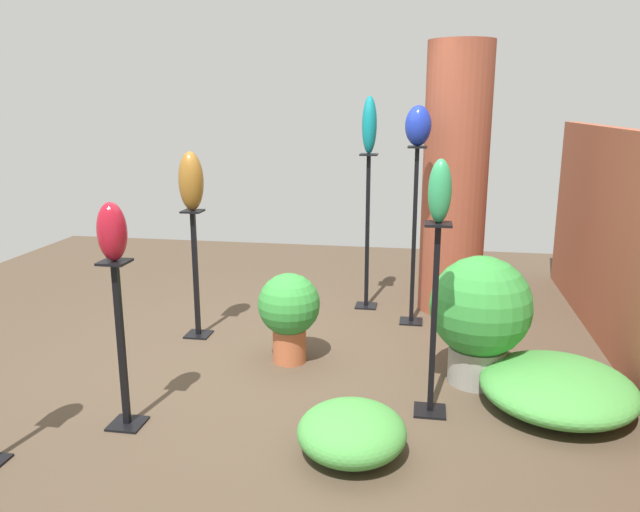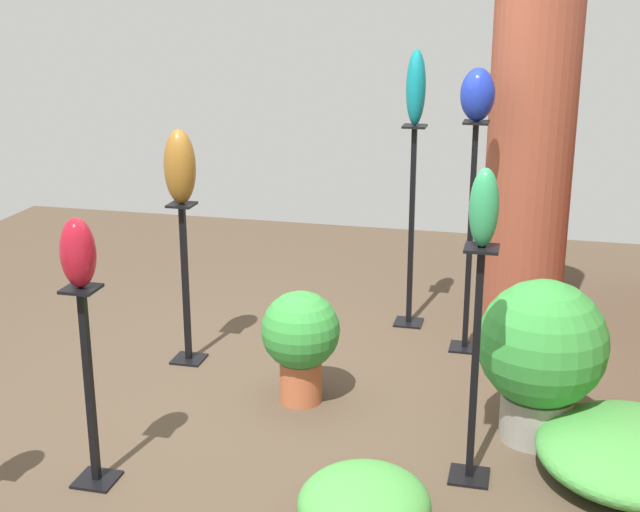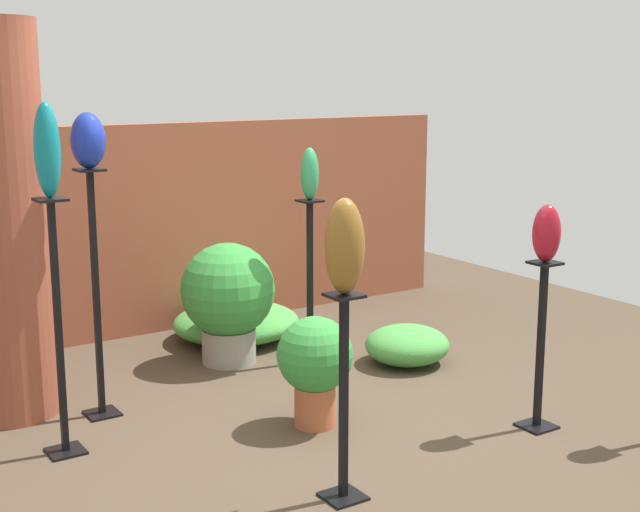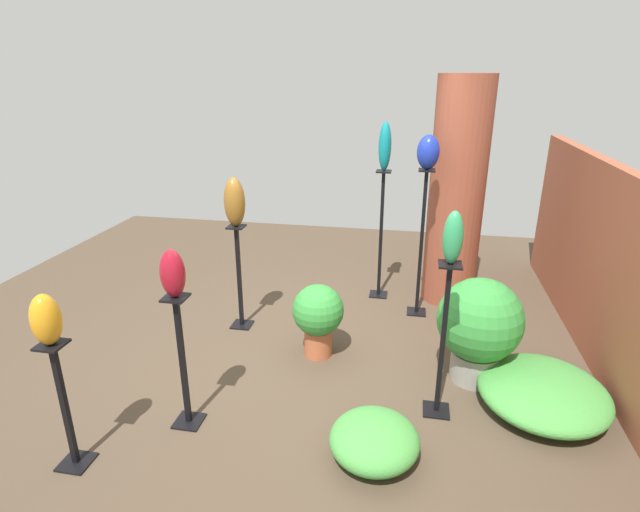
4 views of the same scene
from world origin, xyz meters
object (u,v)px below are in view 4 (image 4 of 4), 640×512
object	(u,v)px
art_vase_jade	(453,238)
pedestal_jade	(442,348)
art_vase_bronze	(235,202)
pedestal_cobalt	(421,250)
art_vase_amber	(46,320)
art_vase_ruby	(173,273)
brick_pillar	(457,194)
pedestal_ruby	(183,368)
art_vase_teal	(385,146)
pedestal_teal	(381,240)
potted_plant_back_center	(479,325)
art_vase_cobalt	(428,152)
potted_plant_mid_left	(318,315)
pedestal_amber	(66,412)
pedestal_bronze	(240,282)

from	to	relation	value
art_vase_jade	pedestal_jade	bearing A→B (deg)	0.00
art_vase_bronze	pedestal_cobalt	bearing A→B (deg)	109.75
art_vase_jade	art_vase_amber	size ratio (longest dim) A/B	1.14
art_vase_ruby	art_vase_amber	world-z (taller)	art_vase_ruby
brick_pillar	pedestal_ruby	xyz separation A→B (m)	(2.60, -1.99, -0.75)
art_vase_teal	pedestal_teal	bearing A→B (deg)	0.00
art_vase_bronze	art_vase_ruby	bearing A→B (deg)	4.14
art_vase_ruby	potted_plant_back_center	bearing A→B (deg)	114.82
art_vase_cobalt	potted_plant_mid_left	size ratio (longest dim) A/B	0.49
art_vase_ruby	art_vase_cobalt	distance (m)	2.75
art_vase_cobalt	pedestal_amber	bearing A→B (deg)	-39.59
art_vase_cobalt	art_vase_amber	bearing A→B (deg)	-39.59
pedestal_cobalt	art_vase_cobalt	distance (m)	1.00
art_vase_teal	pedestal_ruby	bearing A→B (deg)	-25.69
art_vase_teal	pedestal_amber	bearing A→B (deg)	-30.17
pedestal_cobalt	art_vase_teal	size ratio (longest dim) A/B	3.05
art_vase_bronze	art_vase_cobalt	distance (m)	1.91
pedestal_ruby	art_vase_amber	bearing A→B (deg)	-46.59
pedestal_teal	art_vase_teal	size ratio (longest dim) A/B	2.86
pedestal_jade	pedestal_cobalt	distance (m)	1.68
pedestal_ruby	art_vase_ruby	distance (m)	0.73
pedestal_amber	art_vase_bronze	size ratio (longest dim) A/B	1.94
pedestal_ruby	art_vase_amber	distance (m)	0.98
pedestal_bronze	art_vase_teal	size ratio (longest dim) A/B	2.09
pedestal_teal	pedestal_bronze	size ratio (longest dim) A/B	1.37
pedestal_bronze	potted_plant_back_center	bearing A→B (deg)	76.87
art_vase_bronze	art_vase_cobalt	size ratio (longest dim) A/B	1.40
pedestal_amber	art_vase_ruby	xyz separation A→B (m)	(-0.53, 0.56, 0.79)
art_vase_jade	potted_plant_back_center	distance (m)	1.08
pedestal_teal	art_vase_ruby	distance (m)	2.83
potted_plant_mid_left	pedestal_cobalt	bearing A→B (deg)	139.29
pedestal_cobalt	potted_plant_mid_left	xyz separation A→B (m)	(1.03, -0.88, -0.31)
pedestal_jade	pedestal_teal	distance (m)	2.12
pedestal_bronze	potted_plant_mid_left	world-z (taller)	pedestal_bronze
pedestal_jade	art_vase_jade	distance (m)	0.85
pedestal_ruby	art_vase_ruby	size ratio (longest dim) A/B	3.04
art_vase_cobalt	art_vase_amber	world-z (taller)	art_vase_cobalt
pedestal_amber	pedestal_teal	bearing A→B (deg)	149.83
pedestal_ruby	pedestal_bronze	bearing A→B (deg)	-175.86
potted_plant_back_center	art_vase_bronze	bearing A→B (deg)	-103.13
pedestal_ruby	pedestal_amber	bearing A→B (deg)	-46.59
pedestal_amber	art_vase_cobalt	world-z (taller)	art_vase_cobalt
pedestal_ruby	art_vase_amber	xyz separation A→B (m)	(0.53, -0.56, 0.61)
pedestal_ruby	art_vase_cobalt	xyz separation A→B (m)	(-2.14, 1.65, 1.25)
pedestal_jade	art_vase_bronze	size ratio (longest dim) A/B	2.60
pedestal_bronze	pedestal_cobalt	distance (m)	1.88
brick_pillar	pedestal_ruby	size ratio (longest dim) A/B	2.36
art_vase_bronze	art_vase_amber	size ratio (longest dim) A/B	1.43
pedestal_teal	pedestal_jade	bearing A→B (deg)	16.52
art_vase_jade	potted_plant_back_center	xyz separation A→B (m)	(-0.51, 0.32, -0.90)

